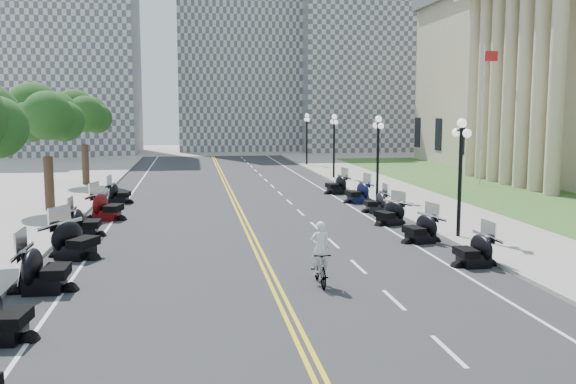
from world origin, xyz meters
name	(u,v)px	position (x,y,z in m)	size (l,w,h in m)	color
ground	(267,270)	(0.00, 0.00, 0.00)	(160.00, 160.00, 0.00)	gray
road	(244,221)	(0.00, 10.00, 0.00)	(16.00, 90.00, 0.01)	#333335
centerline_yellow_a	(241,220)	(-0.12, 10.00, 0.01)	(0.12, 90.00, 0.00)	yellow
centerline_yellow_b	(246,220)	(0.12, 10.00, 0.01)	(0.12, 90.00, 0.00)	yellow
edge_line_north	(369,217)	(6.40, 10.00, 0.01)	(0.12, 90.00, 0.00)	white
edge_line_south	(111,224)	(-6.40, 10.00, 0.01)	(0.12, 90.00, 0.00)	white
lane_dash_4	(449,351)	(3.20, -8.00, 0.01)	(0.12, 2.00, 0.00)	white
lane_dash_5	(394,300)	(3.20, -4.00, 0.01)	(0.12, 2.00, 0.00)	white
lane_dash_6	(358,266)	(3.20, 0.00, 0.01)	(0.12, 2.00, 0.00)	white
lane_dash_7	(333,243)	(3.20, 4.00, 0.01)	(0.12, 2.00, 0.00)	white
lane_dash_8	(315,226)	(3.20, 8.00, 0.01)	(0.12, 2.00, 0.00)	white
lane_dash_9	(300,212)	(3.20, 12.00, 0.01)	(0.12, 2.00, 0.00)	white
lane_dash_10	(289,202)	(3.20, 16.00, 0.01)	(0.12, 2.00, 0.00)	white
lane_dash_11	(280,193)	(3.20, 20.00, 0.01)	(0.12, 2.00, 0.00)	white
lane_dash_12	(272,186)	(3.20, 24.00, 0.01)	(0.12, 2.00, 0.00)	white
lane_dash_13	(266,180)	(3.20, 28.00, 0.01)	(0.12, 2.00, 0.00)	white
lane_dash_14	(260,175)	(3.20, 32.00, 0.01)	(0.12, 2.00, 0.00)	white
lane_dash_15	(256,171)	(3.20, 36.00, 0.01)	(0.12, 2.00, 0.00)	white
lane_dash_16	(252,167)	(3.20, 40.00, 0.01)	(0.12, 2.00, 0.00)	white
lane_dash_17	(248,163)	(3.20, 44.00, 0.01)	(0.12, 2.00, 0.00)	white
lane_dash_18	(245,160)	(3.20, 48.00, 0.01)	(0.12, 2.00, 0.00)	white
lane_dash_19	(242,158)	(3.20, 52.00, 0.01)	(0.12, 2.00, 0.00)	white
sidewalk_north	(445,214)	(10.50, 10.00, 0.07)	(5.00, 90.00, 0.15)	#9E9991
sidewalk_south	(21,225)	(-10.50, 10.00, 0.07)	(5.00, 90.00, 0.15)	#9E9991
lawn	(499,192)	(17.50, 18.00, 0.05)	(9.00, 60.00, 0.10)	#356023
distant_block_a	(61,48)	(-18.00, 62.00, 13.00)	(18.00, 14.00, 26.00)	gray
distant_block_b	(237,39)	(4.00, 68.00, 15.00)	(16.00, 12.00, 30.00)	gray
distant_block_c	(371,69)	(22.00, 65.00, 11.00)	(20.00, 14.00, 22.00)	gray
street_lamp_2	(460,178)	(8.60, 4.00, 2.60)	(0.50, 1.20, 4.90)	black
street_lamp_3	(378,157)	(8.60, 16.00, 2.60)	(0.50, 1.20, 4.90)	black
street_lamp_4	(334,146)	(8.60, 28.00, 2.60)	(0.50, 1.20, 4.90)	black
street_lamp_5	(307,139)	(8.60, 40.00, 2.60)	(0.50, 1.20, 4.90)	black
flagpole	(482,116)	(18.00, 22.00, 5.00)	(1.10, 0.20, 10.00)	silver
tree_3	(46,123)	(-10.00, 14.00, 4.75)	(4.80, 4.80, 9.20)	#235619
tree_4	(84,120)	(-10.00, 26.00, 4.75)	(4.80, 4.80, 9.20)	#235619
motorcycle_n_5	(474,248)	(7.21, -0.53, 0.65)	(1.85, 1.85, 1.29)	black
motorcycle_n_6	(421,227)	(6.80, 3.65, 0.66)	(1.89, 1.89, 1.32)	black
motorcycle_n_7	(390,211)	(6.79, 7.82, 0.64)	(1.84, 1.84, 1.29)	black
motorcycle_n_8	(376,201)	(7.20, 11.51, 0.62)	(1.78, 1.78, 1.25)	black
motorcycle_n_9	(358,191)	(7.16, 15.10, 0.70)	(2.00, 2.00, 1.40)	black
motorcycle_n_10	(337,183)	(6.84, 19.30, 0.68)	(1.95, 1.95, 1.36)	black
motorcycle_s_5	(44,267)	(-6.94, -1.60, 0.77)	(2.20, 2.20, 1.54)	black
motorcycle_s_6	(75,238)	(-6.81, 2.84, 0.78)	(2.22, 2.22, 1.55)	black
motorcycle_s_7	(85,221)	(-7.12, 7.01, 0.70)	(1.99, 1.99, 1.40)	black
motorcycle_s_8	(107,205)	(-6.71, 11.20, 0.76)	(2.18, 2.18, 1.52)	#590A0C
motorcycle_s_9	(119,192)	(-6.74, 16.99, 0.67)	(1.91, 1.91, 1.34)	black
bicycle	(320,268)	(1.40, -2.16, 0.56)	(0.53, 1.86, 1.12)	#A51414
cyclist_rider	(320,224)	(1.40, -2.16, 1.96)	(0.62, 0.40, 1.69)	white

